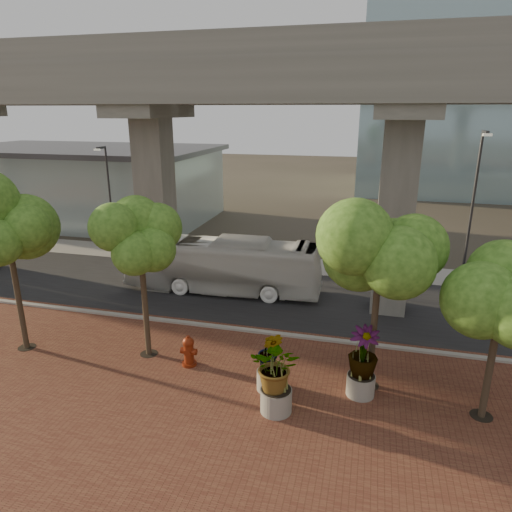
# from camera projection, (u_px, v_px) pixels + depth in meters

# --- Properties ---
(ground) EXTENTS (160.00, 160.00, 0.00)m
(ground) POSITION_uv_depth(u_px,v_px,m) (258.00, 314.00, 21.97)
(ground) COLOR #363227
(ground) RESTS_ON ground
(brick_plaza) EXTENTS (70.00, 13.00, 0.06)m
(brick_plaza) POSITION_uv_depth(u_px,v_px,m) (197.00, 416.00, 14.58)
(brick_plaza) COLOR brown
(brick_plaza) RESTS_ON ground
(asphalt_road) EXTENTS (90.00, 8.00, 0.04)m
(asphalt_road) POSITION_uv_depth(u_px,v_px,m) (267.00, 297.00, 23.80)
(asphalt_road) COLOR black
(asphalt_road) RESTS_ON ground
(curb_strip) EXTENTS (70.00, 0.25, 0.16)m
(curb_strip) POSITION_uv_depth(u_px,v_px,m) (247.00, 331.00, 20.10)
(curb_strip) COLOR #9C9891
(curb_strip) RESTS_ON ground
(far_sidewalk) EXTENTS (90.00, 3.00, 0.06)m
(far_sidewalk) POSITION_uv_depth(u_px,v_px,m) (287.00, 264.00, 28.87)
(far_sidewalk) COLOR #9C9891
(far_sidewalk) RESTS_ON ground
(transit_viaduct) EXTENTS (72.00, 5.60, 12.40)m
(transit_viaduct) POSITION_uv_depth(u_px,v_px,m) (269.00, 156.00, 21.58)
(transit_viaduct) COLOR gray
(transit_viaduct) RESTS_ON ground
(station_pavilion) EXTENTS (23.00, 13.00, 6.30)m
(station_pavilion) POSITION_uv_depth(u_px,v_px,m) (84.00, 182.00, 40.47)
(station_pavilion) COLOR #A4B9BC
(station_pavilion) RESTS_ON ground
(transit_bus) EXTENTS (10.52, 2.76, 2.91)m
(transit_bus) POSITION_uv_depth(u_px,v_px,m) (222.00, 266.00, 24.27)
(transit_bus) COLOR silver
(transit_bus) RESTS_ON ground
(fire_hydrant) EXTENTS (0.62, 0.56, 1.24)m
(fire_hydrant) POSITION_uv_depth(u_px,v_px,m) (189.00, 351.00, 17.27)
(fire_hydrant) COLOR maroon
(fire_hydrant) RESTS_ON ground
(planter_front) EXTENTS (2.28, 2.28, 2.51)m
(planter_front) POSITION_uv_depth(u_px,v_px,m) (277.00, 370.00, 14.32)
(planter_front) COLOR gray
(planter_front) RESTS_ON ground
(planter_right) EXTENTS (2.35, 2.35, 2.51)m
(planter_right) POSITION_uv_depth(u_px,v_px,m) (363.00, 355.00, 15.17)
(planter_right) COLOR gray
(planter_right) RESTS_ON ground
(planter_left) EXTENTS (2.04, 2.04, 2.24)m
(planter_left) POSITION_uv_depth(u_px,v_px,m) (270.00, 354.00, 15.53)
(planter_left) COLOR #ACA99C
(planter_left) RESTS_ON ground
(street_tree_far_west) EXTENTS (3.94, 3.94, 6.89)m
(street_tree_far_west) POSITION_uv_depth(u_px,v_px,m) (6.00, 228.00, 17.18)
(street_tree_far_west) COLOR #4C3D2B
(street_tree_far_west) RESTS_ON ground
(street_tree_near_west) EXTENTS (3.39, 3.39, 6.13)m
(street_tree_near_west) POSITION_uv_depth(u_px,v_px,m) (140.00, 244.00, 16.84)
(street_tree_near_west) COLOR #4C3D2B
(street_tree_near_west) RESTS_ON ground
(street_tree_near_east) EXTENTS (4.18, 4.18, 6.81)m
(street_tree_near_east) POSITION_uv_depth(u_px,v_px,m) (380.00, 254.00, 14.65)
(street_tree_near_east) COLOR #4C3D2B
(street_tree_near_east) RESTS_ON ground
(street_tree_far_east) EXTENTS (3.66, 3.66, 5.80)m
(street_tree_far_east) POSITION_uv_depth(u_px,v_px,m) (502.00, 297.00, 13.28)
(street_tree_far_east) COLOR #4C3D2B
(street_tree_far_east) RESTS_ON ground
(streetlamp_west) EXTENTS (0.36, 1.04, 7.18)m
(streetlamp_west) POSITION_uv_depth(u_px,v_px,m) (109.00, 194.00, 29.21)
(streetlamp_west) COLOR #2A292E
(streetlamp_west) RESTS_ON ground
(streetlamp_east) EXTENTS (0.41, 1.21, 8.35)m
(streetlamp_east) POSITION_uv_depth(u_px,v_px,m) (474.00, 199.00, 24.03)
(streetlamp_east) COLOR #2E2F34
(streetlamp_east) RESTS_ON ground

